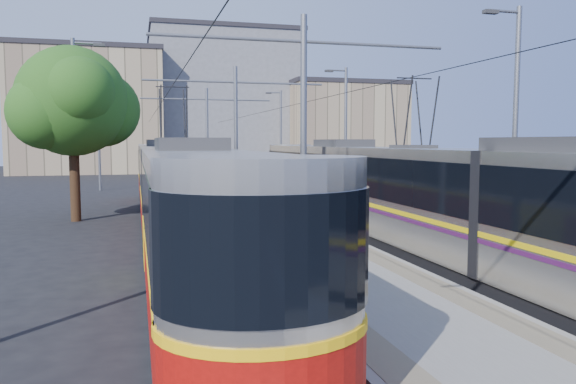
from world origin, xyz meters
name	(u,v)px	position (x,y,z in m)	size (l,w,h in m)	color
ground	(435,344)	(0.00, 0.00, 0.00)	(160.00, 160.00, 0.00)	black
platform	(248,214)	(0.00, 17.00, 0.15)	(4.00, 50.00, 0.30)	gray
tactile_strip_left	(217,212)	(-1.45, 17.00, 0.30)	(0.70, 50.00, 0.01)	gray
tactile_strip_right	(278,210)	(1.45, 17.00, 0.30)	(0.70, 50.00, 0.01)	gray
rails	(248,217)	(0.00, 17.00, 0.02)	(8.71, 70.00, 0.03)	gray
tram_left	(174,190)	(-3.60, 12.69, 1.70)	(2.43, 32.07, 5.50)	black
tram_right	(412,193)	(3.60, 7.83, 1.86)	(2.43, 31.58, 5.50)	black
catenary	(260,117)	(0.00, 14.15, 4.52)	(9.20, 70.00, 7.00)	slate
street_lamps	(233,129)	(0.00, 21.00, 4.18)	(15.18, 38.22, 8.00)	slate
shelter	(251,183)	(0.00, 16.22, 1.64)	(1.12, 1.35, 2.56)	black
tree	(80,104)	(-7.27, 17.93, 5.16)	(5.25, 4.86, 7.63)	#382314
building_left	(89,111)	(-10.00, 60.00, 6.96)	(16.32, 12.24, 13.91)	tan
building_centre	(223,102)	(6.00, 64.00, 8.65)	(18.36, 14.28, 17.28)	gray
building_right	(342,126)	(20.00, 58.00, 5.43)	(14.28, 10.20, 10.83)	tan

